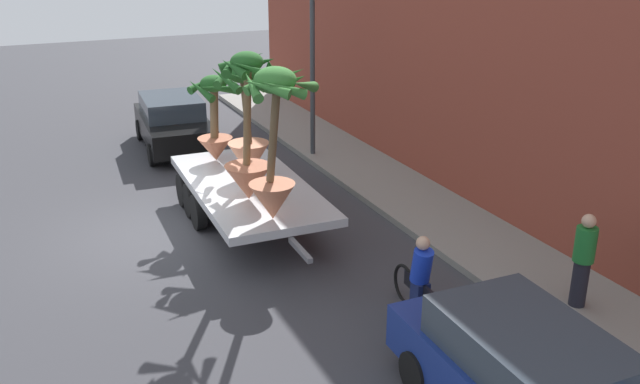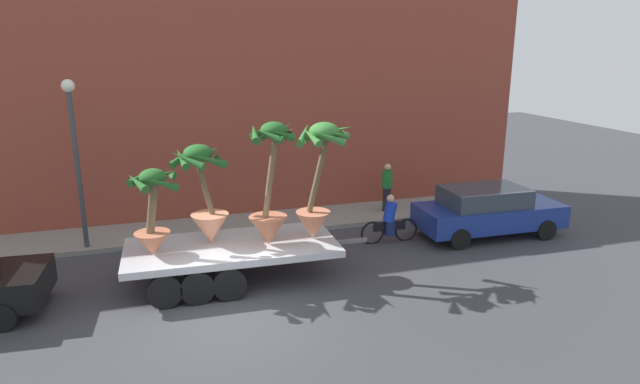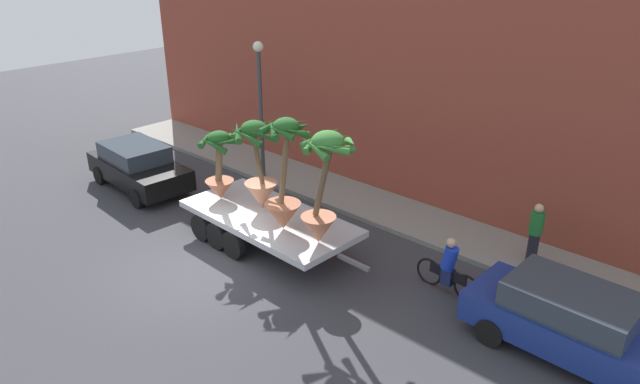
{
  "view_description": "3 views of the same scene",
  "coord_description": "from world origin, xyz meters",
  "px_view_note": "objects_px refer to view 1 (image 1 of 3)",
  "views": [
    {
      "loc": [
        14.0,
        -2.46,
        6.26
      ],
      "look_at": [
        2.06,
        3.0,
        1.22
      ],
      "focal_mm": 38.35,
      "sensor_mm": 36.0,
      "label": 1
    },
    {
      "loc": [
        -1.38,
        -11.08,
        5.92
      ],
      "look_at": [
        2.97,
        2.94,
        1.91
      ],
      "focal_mm": 30.66,
      "sensor_mm": 36.0,
      "label": 2
    },
    {
      "loc": [
        11.15,
        -7.75,
        8.13
      ],
      "look_at": [
        1.48,
        2.93,
        1.73
      ],
      "focal_mm": 32.26,
      "sensor_mm": 36.0,
      "label": 3
    }
  ],
  "objects_px": {
    "cyclist": "(421,282)",
    "potted_palm_middle": "(274,147)",
    "potted_palm_front": "(246,126)",
    "street_lamp": "(312,47)",
    "flatbed_trailer": "(246,189)",
    "pedestrian_near_gate": "(583,259)",
    "trailing_car": "(173,122)",
    "potted_palm_rear": "(215,121)",
    "potted_palm_extra": "(248,143)"
  },
  "relations": [
    {
      "from": "cyclist",
      "to": "potted_palm_middle",
      "type": "bearing_deg",
      "value": -150.35
    },
    {
      "from": "potted_palm_front",
      "to": "potted_palm_middle",
      "type": "bearing_deg",
      "value": -8.12
    },
    {
      "from": "potted_palm_front",
      "to": "street_lamp",
      "type": "height_order",
      "value": "street_lamp"
    },
    {
      "from": "flatbed_trailer",
      "to": "pedestrian_near_gate",
      "type": "height_order",
      "value": "pedestrian_near_gate"
    },
    {
      "from": "trailing_car",
      "to": "pedestrian_near_gate",
      "type": "relative_size",
      "value": 2.57
    },
    {
      "from": "flatbed_trailer",
      "to": "potted_palm_middle",
      "type": "xyz_separation_m",
      "value": [
        2.49,
        -0.22,
        1.73
      ]
    },
    {
      "from": "potted_palm_rear",
      "to": "street_lamp",
      "type": "relative_size",
      "value": 0.44
    },
    {
      "from": "potted_palm_extra",
      "to": "street_lamp",
      "type": "bearing_deg",
      "value": 143.23
    },
    {
      "from": "potted_palm_rear",
      "to": "potted_palm_front",
      "type": "bearing_deg",
      "value": 16.23
    },
    {
      "from": "trailing_car",
      "to": "potted_palm_rear",
      "type": "bearing_deg",
      "value": 0.09
    },
    {
      "from": "potted_palm_extra",
      "to": "cyclist",
      "type": "height_order",
      "value": "potted_palm_extra"
    },
    {
      "from": "potted_palm_rear",
      "to": "potted_palm_front",
      "type": "xyz_separation_m",
      "value": [
        1.27,
        0.37,
        0.15
      ]
    },
    {
      "from": "trailing_car",
      "to": "pedestrian_near_gate",
      "type": "bearing_deg",
      "value": 18.18
    },
    {
      "from": "potted_palm_middle",
      "to": "potted_palm_front",
      "type": "bearing_deg",
      "value": 171.88
    },
    {
      "from": "street_lamp",
      "to": "flatbed_trailer",
      "type": "bearing_deg",
      "value": -42.46
    },
    {
      "from": "potted_palm_middle",
      "to": "street_lamp",
      "type": "distance_m",
      "value": 7.01
    },
    {
      "from": "potted_palm_front",
      "to": "pedestrian_near_gate",
      "type": "bearing_deg",
      "value": 29.44
    },
    {
      "from": "street_lamp",
      "to": "potted_palm_rear",
      "type": "bearing_deg",
      "value": -60.38
    },
    {
      "from": "flatbed_trailer",
      "to": "potted_palm_middle",
      "type": "bearing_deg",
      "value": -5.07
    },
    {
      "from": "flatbed_trailer",
      "to": "pedestrian_near_gate",
      "type": "distance_m",
      "value": 7.41
    },
    {
      "from": "flatbed_trailer",
      "to": "trailing_car",
      "type": "relative_size",
      "value": 1.44
    },
    {
      "from": "potted_palm_rear",
      "to": "potted_palm_front",
      "type": "distance_m",
      "value": 1.33
    },
    {
      "from": "potted_palm_front",
      "to": "street_lamp",
      "type": "relative_size",
      "value": 0.53
    },
    {
      "from": "potted_palm_front",
      "to": "potted_palm_extra",
      "type": "distance_m",
      "value": 1.6
    },
    {
      "from": "potted_palm_rear",
      "to": "flatbed_trailer",
      "type": "bearing_deg",
      "value": 6.72
    },
    {
      "from": "potted_palm_rear",
      "to": "trailing_car",
      "type": "distance_m",
      "value": 4.77
    },
    {
      "from": "potted_palm_extra",
      "to": "cyclist",
      "type": "distance_m",
      "value": 4.63
    },
    {
      "from": "flatbed_trailer",
      "to": "potted_palm_rear",
      "type": "bearing_deg",
      "value": -173.28
    },
    {
      "from": "potted_palm_middle",
      "to": "cyclist",
      "type": "xyz_separation_m",
      "value": [
        2.76,
        1.57,
        -1.82
      ]
    },
    {
      "from": "cyclist",
      "to": "trailing_car",
      "type": "bearing_deg",
      "value": -172.33
    },
    {
      "from": "potted_palm_middle",
      "to": "potted_palm_extra",
      "type": "relative_size",
      "value": 0.98
    },
    {
      "from": "flatbed_trailer",
      "to": "street_lamp",
      "type": "xyz_separation_m",
      "value": [
        -3.56,
        3.25,
        2.47
      ]
    },
    {
      "from": "flatbed_trailer",
      "to": "cyclist",
      "type": "relative_size",
      "value": 3.44
    },
    {
      "from": "cyclist",
      "to": "pedestrian_near_gate",
      "type": "bearing_deg",
      "value": 67.9
    },
    {
      "from": "flatbed_trailer",
      "to": "street_lamp",
      "type": "bearing_deg",
      "value": 137.54
    },
    {
      "from": "potted_palm_middle",
      "to": "street_lamp",
      "type": "height_order",
      "value": "street_lamp"
    },
    {
      "from": "pedestrian_near_gate",
      "to": "potted_palm_front",
      "type": "bearing_deg",
      "value": -150.56
    },
    {
      "from": "potted_palm_front",
      "to": "potted_palm_extra",
      "type": "height_order",
      "value": "potted_palm_extra"
    },
    {
      "from": "potted_palm_rear",
      "to": "potted_palm_extra",
      "type": "relative_size",
      "value": 0.68
    },
    {
      "from": "potted_palm_middle",
      "to": "potted_palm_front",
      "type": "height_order",
      "value": "potted_palm_middle"
    },
    {
      "from": "trailing_car",
      "to": "pedestrian_near_gate",
      "type": "distance_m",
      "value": 13.16
    },
    {
      "from": "potted_palm_front",
      "to": "potted_palm_extra",
      "type": "bearing_deg",
      "value": -17.45
    },
    {
      "from": "potted_palm_rear",
      "to": "pedestrian_near_gate",
      "type": "xyz_separation_m",
      "value": [
        7.88,
        4.1,
        -0.94
      ]
    },
    {
      "from": "potted_palm_rear",
      "to": "cyclist",
      "type": "height_order",
      "value": "potted_palm_rear"
    },
    {
      "from": "potted_palm_extra",
      "to": "cyclist",
      "type": "xyz_separation_m",
      "value": [
        4.04,
        1.65,
        -1.55
      ]
    },
    {
      "from": "trailing_car",
      "to": "street_lamp",
      "type": "xyz_separation_m",
      "value": [
        2.67,
        3.45,
        2.4
      ]
    },
    {
      "from": "potted_palm_extra",
      "to": "pedestrian_near_gate",
      "type": "relative_size",
      "value": 1.82
    },
    {
      "from": "flatbed_trailer",
      "to": "pedestrian_near_gate",
      "type": "bearing_deg",
      "value": 31.91
    },
    {
      "from": "flatbed_trailer",
      "to": "potted_palm_front",
      "type": "xyz_separation_m",
      "value": [
        -0.33,
        0.18,
        1.37
      ]
    },
    {
      "from": "potted_palm_extra",
      "to": "trailing_car",
      "type": "xyz_separation_m",
      "value": [
        -7.42,
        0.1,
        -1.39
      ]
    }
  ]
}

